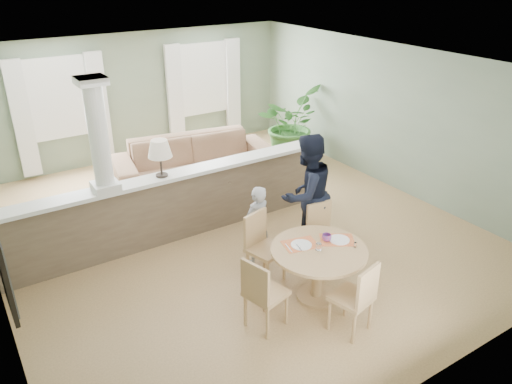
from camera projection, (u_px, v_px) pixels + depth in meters
ground at (231, 227)px, 8.32m from camera, size 8.00×8.00×0.00m
room_shell at (207, 113)px, 8.01m from camera, size 7.02×8.02×2.71m
pony_wall at (168, 199)px, 7.69m from camera, size 5.32×0.38×2.70m
sofa at (195, 161)px, 9.79m from camera, size 3.26×1.71×0.91m
houseplant at (289, 124)px, 10.88m from camera, size 1.88×1.85×1.58m
dining_table at (319, 259)px, 6.37m from camera, size 1.23×1.23×0.84m
chair_far_boy at (262, 244)px, 6.80m from camera, size 0.55×0.55×0.98m
chair_far_man at (322, 232)px, 7.16m from camera, size 0.47×0.47×0.93m
chair_near at (357, 296)px, 5.78m from camera, size 0.52×0.52×0.96m
chair_side at (262, 292)px, 5.85m from camera, size 0.53×0.53×0.97m
child_person at (257, 225)px, 7.14m from camera, size 0.49×0.37×1.21m
man_person at (306, 195)px, 7.31m from camera, size 0.98×0.80×1.86m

